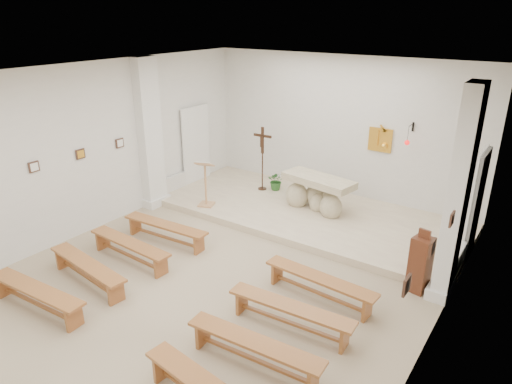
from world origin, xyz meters
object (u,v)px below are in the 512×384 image
Objects in this scene: bench_left_second at (130,247)px; bench_left_third at (87,268)px; lectern at (205,183)px; bench_left_front at (165,228)px; bench_right_second at (290,311)px; bench_right_third at (254,347)px; bench_left_fourth at (37,294)px; altar at (317,195)px; donation_pedestal at (420,264)px; crucifix_stand at (262,154)px; bench_right_front at (320,282)px.

bench_left_second and bench_left_third have the same top height.
lectern reaches higher than bench_left_third.
bench_right_second is at bearing -18.69° from bench_left_front.
bench_right_third and bench_left_fourth have the same top height.
altar is 0.89× the size of bench_right_second.
bench_right_second is 1.00× the size of bench_right_third.
bench_left_front is at bearing 148.00° from bench_right_third.
altar is 1.55× the size of donation_pedestal.
crucifix_stand is 4.29m from bench_left_second.
crucifix_stand reaches higher than bench_left_fourth.
altar is 1.87m from crucifix_stand.
donation_pedestal is 0.57× the size of bench_left_third.
bench_left_front and bench_left_second have the same top height.
bench_left_second is (0.00, -0.93, 0.00)m from bench_left_front.
donation_pedestal is at bearing 63.69° from bench_right_third.
bench_left_third is at bearing 86.09° from bench_left_fourth.
lectern reaches higher than bench_left_second.
bench_left_fourth is (-1.89, -5.75, -0.17)m from altar.
altar is at bearing 8.84° from lectern.
bench_right_front is 4.47m from bench_left_fourth.
bench_right_third is at bearing 11.02° from bench_left_fourth.
bench_left_front is at bearing -176.60° from bench_right_front.
bench_left_front is at bearing -95.14° from crucifix_stand.
bench_right_third is at bearing -31.83° from bench_left_front.
crucifix_stand is at bearing 166.13° from donation_pedestal.
crucifix_stand is (-1.73, 0.33, 0.61)m from altar.
bench_right_second is (3.49, -0.93, 0.00)m from bench_left_front.
lectern is 4.20m from bench_right_front.
bench_left_front is 1.00× the size of bench_right_second.
bench_left_second is at bearing 96.47° from bench_left_third.
lectern reaches higher than bench_left_fourth.
crucifix_stand reaches higher than bench_right_front.
bench_left_third is 0.93m from bench_left_fourth.
donation_pedestal is at bearing 39.09° from bench_left_third.
lectern is 0.69× the size of crucifix_stand.
lectern is 5.22m from bench_right_third.
crucifix_stand is 0.82× the size of bench_right_front.
bench_right_second and bench_left_third have the same top height.
crucifix_stand is at bearing 178.89° from altar.
bench_left_front is 1.00× the size of bench_left_third.
crucifix_stand reaches higher than altar.
bench_right_third is at bearing -86.60° from bench_right_front.
donation_pedestal is at bearing -27.26° from crucifix_stand.
crucifix_stand is at bearing 118.98° from bench_right_third.
bench_right_front is at bearing -47.08° from crucifix_stand.
donation_pedestal is 5.63m from bench_left_third.
bench_left_front and bench_right_second have the same top height.
donation_pedestal is 0.58× the size of bench_left_fourth.
crucifix_stand is at bearing 84.62° from bench_left_fourth.
bench_left_second is 0.99× the size of bench_left_third.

